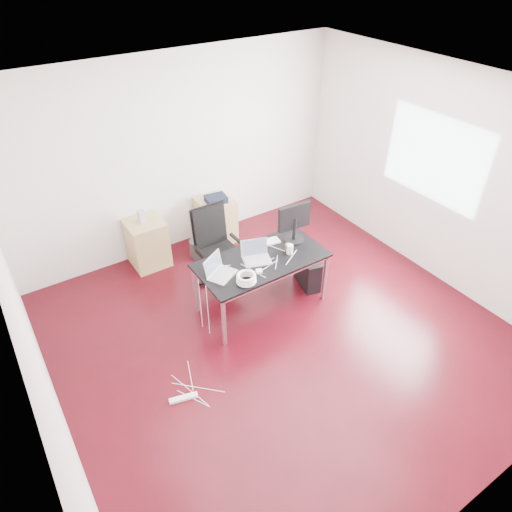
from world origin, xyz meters
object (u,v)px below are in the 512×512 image
filing_cabinet_right (216,220)px  pc_tower (308,272)px  office_chair (216,243)px  desk (262,263)px  filing_cabinet_left (147,243)px

filing_cabinet_right → pc_tower: size_ratio=1.56×
office_chair → filing_cabinet_right: office_chair is taller
desk → filing_cabinet_left: bearing=117.8°
office_chair → pc_tower: (0.97, -0.78, -0.39)m
desk → filing_cabinet_left: (-0.86, 1.63, -0.33)m
office_chair → filing_cabinet_right: bearing=60.3°
office_chair → filing_cabinet_left: bearing=125.7°
desk → pc_tower: size_ratio=3.56×
filing_cabinet_left → filing_cabinet_right: size_ratio=1.00×
filing_cabinet_right → pc_tower: bearing=-73.4°
office_chair → pc_tower: bearing=-39.5°
desk → pc_tower: bearing=-1.0°
desk → filing_cabinet_right: (0.26, 1.63, -0.33)m
desk → office_chair: size_ratio=1.48×
filing_cabinet_left → filing_cabinet_right: same height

